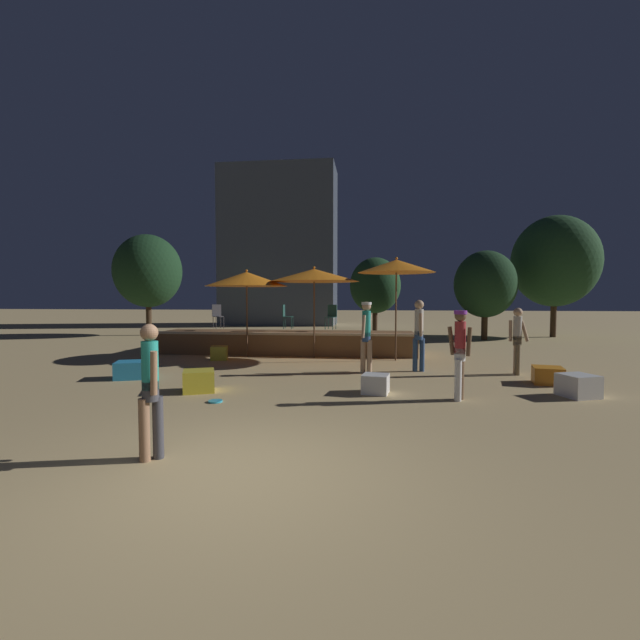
% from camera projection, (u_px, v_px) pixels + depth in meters
% --- Properties ---
extents(ground_plane, '(120.00, 120.00, 0.00)m').
position_uv_depth(ground_plane, '(237.00, 476.00, 4.72)').
color(ground_plane, tan).
extents(wooden_deck, '(9.16, 2.38, 0.79)m').
position_uv_depth(wooden_deck, '(285.00, 342.00, 15.36)').
color(wooden_deck, brown).
rests_on(wooden_deck, ground).
extents(patio_umbrella_0, '(2.90, 2.90, 2.96)m').
position_uv_depth(patio_umbrella_0, '(314.00, 275.00, 13.78)').
color(patio_umbrella_0, brown).
rests_on(patio_umbrella_0, ground).
extents(patio_umbrella_1, '(2.70, 2.70, 2.88)m').
position_uv_depth(patio_umbrella_1, '(247.00, 279.00, 14.03)').
color(patio_umbrella_1, brown).
rests_on(patio_umbrella_1, ground).
extents(patio_umbrella_2, '(2.38, 2.38, 3.21)m').
position_uv_depth(patio_umbrella_2, '(396.00, 266.00, 13.14)').
color(patio_umbrella_2, brown).
rests_on(patio_umbrella_2, ground).
extents(cube_seat_0, '(0.78, 0.78, 0.44)m').
position_uv_depth(cube_seat_0, '(578.00, 386.00, 8.44)').
color(cube_seat_0, white).
rests_on(cube_seat_0, ground).
extents(cube_seat_1, '(0.81, 0.81, 0.44)m').
position_uv_depth(cube_seat_1, '(199.00, 381.00, 8.93)').
color(cube_seat_1, yellow).
rests_on(cube_seat_1, ground).
extents(cube_seat_2, '(0.74, 0.74, 0.39)m').
position_uv_depth(cube_seat_2, '(548.00, 375.00, 9.71)').
color(cube_seat_2, orange).
rests_on(cube_seat_2, ground).
extents(cube_seat_3, '(0.60, 0.60, 0.39)m').
position_uv_depth(cube_seat_3, '(376.00, 384.00, 8.76)').
color(cube_seat_3, white).
rests_on(cube_seat_3, ground).
extents(cube_seat_4, '(0.61, 0.61, 0.42)m').
position_uv_depth(cube_seat_4, '(219.00, 353.00, 13.46)').
color(cube_seat_4, yellow).
rests_on(cube_seat_4, ground).
extents(cube_seat_5, '(0.81, 0.81, 0.42)m').
position_uv_depth(cube_seat_5, '(130.00, 370.00, 10.36)').
color(cube_seat_5, '#2D9EDB').
rests_on(cube_seat_5, ground).
extents(person_0, '(0.45, 0.29, 1.73)m').
position_uv_depth(person_0, '(460.00, 350.00, 8.13)').
color(person_0, white).
rests_on(person_0, ground).
extents(person_1, '(0.31, 0.50, 1.90)m').
position_uv_depth(person_1, '(419.00, 331.00, 11.30)').
color(person_1, '#2D4C7F').
rests_on(person_1, ground).
extents(person_2, '(0.36, 0.38, 1.65)m').
position_uv_depth(person_2, '(150.00, 388.00, 5.14)').
color(person_2, '#997051').
rests_on(person_2, ground).
extents(person_3, '(0.30, 0.55, 1.85)m').
position_uv_depth(person_3, '(366.00, 332.00, 11.06)').
color(person_3, tan).
rests_on(person_3, ground).
extents(person_4, '(0.49, 0.29, 1.70)m').
position_uv_depth(person_4, '(517.00, 339.00, 10.83)').
color(person_4, '#72664C').
rests_on(person_4, ground).
extents(bistro_chair_0, '(0.43, 0.43, 0.90)m').
position_uv_depth(bistro_chair_0, '(332.00, 314.00, 15.72)').
color(bistro_chair_0, '#1E4C47').
rests_on(bistro_chair_0, wooden_deck).
extents(bistro_chair_1, '(0.48, 0.48, 0.90)m').
position_uv_depth(bistro_chair_1, '(217.00, 314.00, 16.19)').
color(bistro_chair_1, '#47474C').
rests_on(bistro_chair_1, wooden_deck).
extents(bistro_chair_2, '(0.40, 0.40, 0.90)m').
position_uv_depth(bistro_chair_2, '(286.00, 314.00, 15.96)').
color(bistro_chair_2, '#1E4C47').
rests_on(bistro_chair_2, wooden_deck).
extents(frisbee_disc, '(0.27, 0.27, 0.03)m').
position_uv_depth(frisbee_disc, '(215.00, 401.00, 8.02)').
color(frisbee_disc, '#33B2D8').
rests_on(frisbee_disc, ground).
extents(background_tree_0, '(2.77, 2.77, 4.09)m').
position_uv_depth(background_tree_0, '(485.00, 284.00, 19.53)').
color(background_tree_0, '#3D2B1C').
rests_on(background_tree_0, ground).
extents(background_tree_1, '(2.81, 2.81, 4.17)m').
position_uv_depth(background_tree_1, '(375.00, 286.00, 23.71)').
color(background_tree_1, '#3D2B1C').
rests_on(background_tree_1, ground).
extents(background_tree_2, '(3.39, 3.39, 5.19)m').
position_uv_depth(background_tree_2, '(148.00, 271.00, 21.99)').
color(background_tree_2, '#3D2B1C').
rests_on(background_tree_2, ground).
extents(background_tree_3, '(4.03, 4.03, 5.95)m').
position_uv_depth(background_tree_3, '(555.00, 261.00, 20.91)').
color(background_tree_3, '#3D2B1C').
rests_on(background_tree_3, ground).
extents(distant_building, '(8.10, 3.63, 11.14)m').
position_uv_depth(distant_building, '(279.00, 247.00, 30.66)').
color(distant_building, '#4C5666').
rests_on(distant_building, ground).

